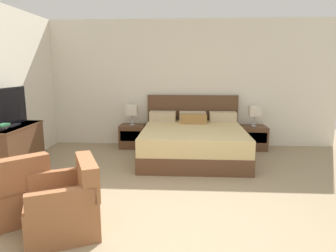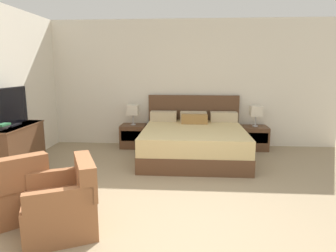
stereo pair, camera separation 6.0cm
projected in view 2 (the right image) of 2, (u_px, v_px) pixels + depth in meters
ground_plane at (166, 242)px, 2.94m from camera, size 11.57×11.57×0.00m
wall_back at (180, 84)px, 6.49m from camera, size 6.75×0.06×2.70m
bed at (194, 141)px, 5.67m from camera, size 1.95×2.00×1.11m
nightstand_left at (133, 136)px, 6.45m from camera, size 0.52×0.46×0.49m
nightstand_right at (254, 138)px, 6.27m from camera, size 0.52×0.46×0.49m
table_lamp_left at (133, 110)px, 6.35m from camera, size 0.23×0.23×0.43m
table_lamp_right at (256, 111)px, 6.16m from camera, size 0.23×0.23×0.43m
dresser at (14, 150)px, 4.66m from camera, size 0.50×1.07×0.81m
tv at (10, 107)px, 4.53m from camera, size 0.18×0.90×0.58m
armchair_by_window at (11, 194)px, 3.37m from camera, size 0.97×0.97×0.76m
armchair_companion at (64, 205)px, 3.08m from camera, size 0.91×0.91×0.76m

